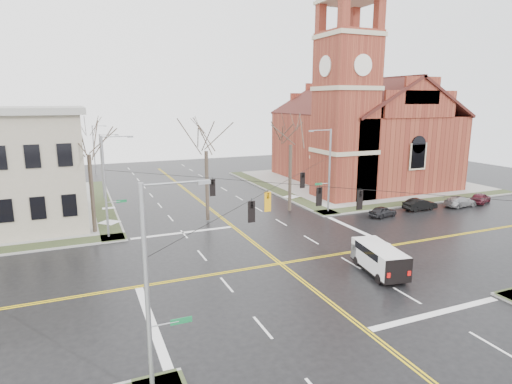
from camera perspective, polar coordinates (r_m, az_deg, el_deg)
name	(u,v)px	position (r m, az deg, el deg)	size (l,w,h in m)	color
ground	(280,264)	(32.91, 3.26, -9.50)	(120.00, 120.00, 0.00)	black
sidewalks	(280,263)	(32.88, 3.26, -9.38)	(80.00, 80.00, 0.17)	gray
road_markings	(280,263)	(32.91, 3.26, -9.49)	(100.00, 100.00, 0.01)	gold
church	(358,126)	(64.88, 13.50, 8.55)	(24.28, 27.48, 27.50)	maroon
signal_pole_ne	(328,168)	(46.76, 9.60, 3.14)	(2.75, 0.22, 9.00)	gray
signal_pole_nw	(107,184)	(39.62, -19.26, 1.02)	(2.75, 0.22, 9.00)	gray
signal_pole_sw	(151,288)	(17.59, -13.77, -12.31)	(2.75, 0.22, 9.00)	gray
span_wires	(281,183)	(31.16, 3.40, 1.16)	(23.02, 23.02, 0.03)	black
traffic_signals	(285,195)	(30.73, 3.93, -0.44)	(8.21, 8.26, 1.30)	black
streetlight_north_a	(103,164)	(56.00, -19.75, 3.57)	(2.30, 0.20, 8.00)	gray
streetlight_north_b	(95,148)	(75.84, -20.71, 5.57)	(2.30, 0.20, 8.00)	gray
cargo_van	(378,257)	(32.18, 15.94, -8.28)	(2.85, 5.41, 1.96)	white
parked_car_a	(383,211)	(47.34, 16.54, -2.50)	(1.35, 3.36, 1.15)	black
parked_car_b	(420,204)	(51.53, 21.02, -1.54)	(1.39, 3.98, 1.31)	black
parked_car_c	(460,201)	(55.10, 25.57, -1.13)	(1.71, 4.20, 1.22)	gray
parked_car_d	(480,198)	(57.96, 27.73, -0.70)	(1.52, 3.77, 1.28)	#4C1520
tree_nw_far	(88,149)	(41.23, -21.45, 5.32)	(4.00, 4.00, 10.80)	#382B23
tree_nw_near	(206,146)	(42.66, -6.68, 6.07)	(4.00, 4.00, 10.58)	#382B23
tree_ne	(291,140)	(46.39, 4.65, 6.88)	(4.00, 4.00, 10.91)	#382B23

